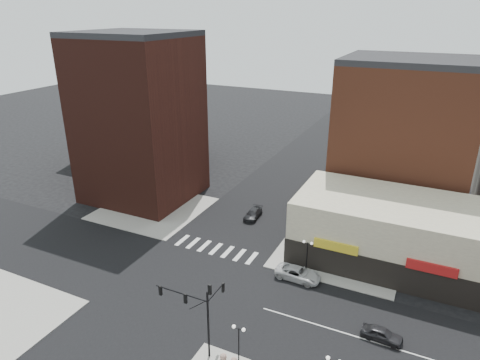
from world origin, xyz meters
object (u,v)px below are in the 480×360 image
at_px(street_lamp_se_a, 239,336).
at_px(dark_sedan_north, 253,214).
at_px(street_lamp_ne, 307,249).
at_px(white_suv, 298,274).
at_px(dark_sedan_east, 382,334).
at_px(traffic_signal, 200,306).

distance_m(street_lamp_se_a, dark_sedan_north, 28.39).
distance_m(street_lamp_ne, dark_sedan_north, 15.56).
bearing_deg(street_lamp_ne, street_lamp_se_a, -93.58).
xyz_separation_m(white_suv, dark_sedan_east, (10.12, -5.89, -0.07)).
relative_size(street_lamp_se_a, dark_sedan_east, 1.09).
xyz_separation_m(traffic_signal, street_lamp_ne, (4.76, 15.83, -1.67)).
xyz_separation_m(dark_sedan_east, dark_sedan_north, (-21.00, 17.69, -0.01)).
bearing_deg(street_lamp_ne, white_suv, -107.67).
height_order(dark_sedan_east, dark_sedan_north, dark_sedan_east).
bearing_deg(traffic_signal, dark_sedan_north, 104.15).
bearing_deg(white_suv, dark_sedan_east, -118.71).
bearing_deg(dark_sedan_east, street_lamp_ne, 56.53).
height_order(traffic_signal, street_lamp_ne, traffic_signal).
height_order(white_suv, dark_sedan_north, white_suv).
height_order(traffic_signal, dark_sedan_east, traffic_signal).
xyz_separation_m(street_lamp_se_a, street_lamp_ne, (1.00, 16.00, 0.00)).
distance_m(traffic_signal, dark_sedan_east, 17.25).
height_order(street_lamp_ne, dark_sedan_east, street_lamp_ne).
relative_size(street_lamp_ne, white_suv, 0.80).
distance_m(street_lamp_ne, white_suv, 3.01).
xyz_separation_m(street_lamp_ne, dark_sedan_east, (9.65, -7.39, -2.64)).
height_order(street_lamp_se_a, dark_sedan_east, street_lamp_se_a).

